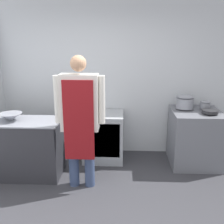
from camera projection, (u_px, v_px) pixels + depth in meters
ground_plane at (98, 223)px, 2.99m from camera, size 14.00×14.00×0.00m
wall_back at (109, 79)px, 4.62m from camera, size 8.00×0.05×2.70m
prep_counter at (23, 148)px, 3.96m from camera, size 1.20×0.61×0.88m
stove at (195, 138)px, 4.34m from camera, size 0.79×0.79×0.92m
fridge_unit at (103, 136)px, 4.52m from camera, size 0.68×0.63×0.82m
person_cook at (80, 115)px, 3.49m from camera, size 0.68×0.24×1.84m
mixing_bowl at (11, 117)px, 3.82m from camera, size 0.34×0.34×0.11m
small_bowl at (8, 116)px, 3.91m from camera, size 0.22×0.22×0.08m
stock_pot at (185, 102)px, 4.32m from camera, size 0.29×0.29×0.22m
saute_pan at (210, 111)px, 4.07m from camera, size 0.25×0.25×0.05m
sauce_pot at (205, 105)px, 4.32m from camera, size 0.16×0.16×0.12m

